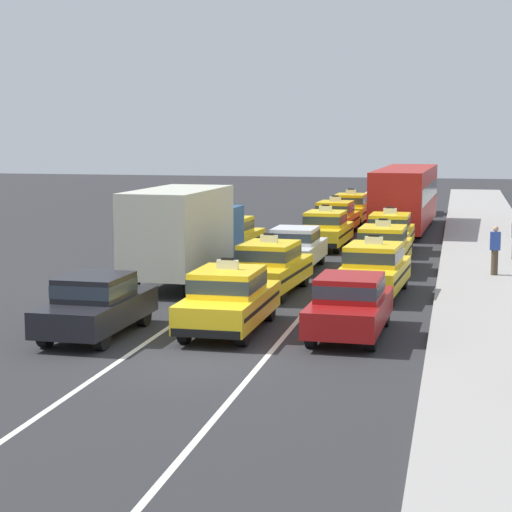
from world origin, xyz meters
name	(u,v)px	position (x,y,z in m)	size (l,w,h in m)	color
ground_plane	(193,360)	(0.00, 0.00, 0.00)	(160.00, 160.00, 0.00)	#2B2B2D
lane_stripe_left_center	(285,248)	(-1.60, 20.00, 0.00)	(0.14, 80.00, 0.01)	silver
lane_stripe_center_right	(357,250)	(1.60, 20.00, 0.00)	(0.14, 80.00, 0.01)	silver
sidewalk_curb	(494,270)	(7.20, 15.00, 0.07)	(4.00, 90.00, 0.15)	#9E9993
sedan_left_nearest	(96,303)	(-3.07, 1.84, 0.85)	(1.86, 4.34, 1.58)	black
box_truck_left_second	(186,232)	(-3.16, 10.04, 1.78)	(2.53, 7.05, 3.27)	black
taxi_left_third	(229,236)	(-3.27, 16.53, 0.88)	(2.09, 4.66, 1.96)	black
taxi_center_nearest	(229,298)	(0.09, 3.07, 0.88)	(1.86, 4.58, 1.96)	black
taxi_center_second	(270,266)	(0.01, 8.77, 0.88)	(2.10, 4.66, 1.96)	black
sedan_center_third	(295,247)	(-0.08, 14.03, 0.85)	(1.84, 4.33, 1.58)	black
taxi_center_fourth	(326,229)	(0.19, 20.15, 0.88)	(1.94, 4.61, 1.96)	black
taxi_center_fifth	(335,217)	(-0.11, 25.71, 0.88)	(1.98, 4.62, 1.96)	black
taxi_center_sixth	(351,208)	(0.04, 31.11, 0.88)	(1.93, 4.60, 1.96)	black
sedan_right_nearest	(350,304)	(3.22, 3.17, 0.85)	(1.89, 4.35, 1.58)	black
taxi_right_second	(374,269)	(3.29, 9.04, 0.88)	(2.07, 4.66, 1.96)	black
taxi_right_third	(383,247)	(3.15, 14.37, 0.88)	(1.92, 4.60, 1.96)	black
taxi_right_fourth	(390,232)	(3.02, 19.56, 0.88)	(1.89, 4.59, 1.96)	black
bus_right_fifth	(405,195)	(3.16, 28.47, 1.82)	(2.92, 11.29, 3.22)	black
sedan_right_sixth	(416,200)	(3.28, 38.10, 0.85)	(1.78, 4.31, 1.58)	black
pedestrian_near_crosswalk	(495,250)	(7.13, 13.27, 1.03)	(0.36, 0.24, 1.73)	#473828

